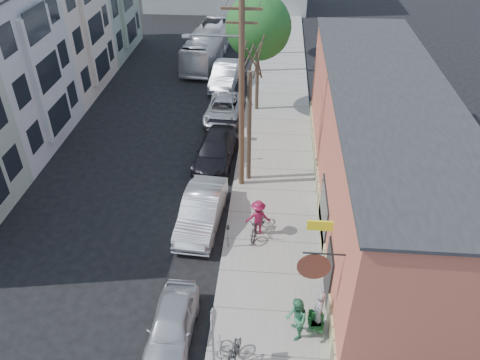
# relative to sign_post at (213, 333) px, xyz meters

# --- Properties ---
(ground) EXTENTS (120.00, 120.00, 0.00)m
(ground) POSITION_rel_sign_post_xyz_m (-2.35, 4.47, -1.83)
(ground) COLOR black
(sidewalk) EXTENTS (4.50, 58.00, 0.15)m
(sidewalk) POSITION_rel_sign_post_xyz_m (1.90, 15.47, -1.76)
(sidewalk) COLOR gray
(sidewalk) RESTS_ON ground
(cafe_building) EXTENTS (6.60, 20.20, 6.61)m
(cafe_building) POSITION_rel_sign_post_xyz_m (6.64, 9.47, 1.47)
(cafe_building) COLOR #B85A44
(cafe_building) RESTS_ON ground
(apartment_row) EXTENTS (6.30, 32.00, 9.00)m
(apartment_row) POSITION_rel_sign_post_xyz_m (-14.20, 18.47, 2.67)
(apartment_row) COLOR #96A48B
(apartment_row) RESTS_ON ground
(sign_post) EXTENTS (0.07, 0.45, 2.80)m
(sign_post) POSITION_rel_sign_post_xyz_m (0.00, 0.00, 0.00)
(sign_post) COLOR slate
(sign_post) RESTS_ON sidewalk
(parking_meter_near) EXTENTS (0.14, 0.14, 1.24)m
(parking_meter_near) POSITION_rel_sign_post_xyz_m (-0.10, 5.94, -0.85)
(parking_meter_near) COLOR slate
(parking_meter_near) RESTS_ON sidewalk
(parking_meter_far) EXTENTS (0.14, 0.14, 1.24)m
(parking_meter_far) POSITION_rel_sign_post_xyz_m (-0.10, 13.26, -0.85)
(parking_meter_far) COLOR slate
(parking_meter_far) RESTS_ON sidewalk
(utility_pole_near) EXTENTS (3.57, 0.28, 10.00)m
(utility_pole_near) POSITION_rel_sign_post_xyz_m (0.04, 10.94, 3.58)
(utility_pole_near) COLOR #503A28
(utility_pole_near) RESTS_ON sidewalk
(utility_pole_far) EXTENTS (1.80, 0.28, 10.00)m
(utility_pole_far) POSITION_rel_sign_post_xyz_m (0.10, 26.82, 3.51)
(utility_pole_far) COLOR #503A28
(utility_pole_far) RESTS_ON sidewalk
(tree_bare) EXTENTS (0.24, 0.24, 6.16)m
(tree_bare) POSITION_rel_sign_post_xyz_m (0.45, 11.48, 1.40)
(tree_bare) COLOR #44392C
(tree_bare) RESTS_ON sidewalk
(tree_leafy_mid) EXTENTS (4.16, 4.16, 7.75)m
(tree_leafy_mid) POSITION_rel_sign_post_xyz_m (0.45, 19.95, 3.97)
(tree_leafy_mid) COLOR #44392C
(tree_leafy_mid) RESTS_ON sidewalk
(patio_chair_a) EXTENTS (0.56, 0.56, 0.88)m
(patio_chair_a) POSITION_rel_sign_post_xyz_m (3.54, 1.73, -1.24)
(patio_chair_a) COLOR #12421C
(patio_chair_a) RESTS_ON sidewalk
(patio_chair_b) EXTENTS (0.60, 0.60, 0.88)m
(patio_chair_b) POSITION_rel_sign_post_xyz_m (3.64, 1.54, -1.24)
(patio_chair_b) COLOR #12421C
(patio_chair_b) RESTS_ON sidewalk
(patron_grey) EXTENTS (0.48, 0.70, 1.84)m
(patron_grey) POSITION_rel_sign_post_xyz_m (3.65, 1.85, -0.76)
(patron_grey) COLOR gray
(patron_grey) RESTS_ON sidewalk
(patron_green) EXTENTS (0.80, 0.98, 1.87)m
(patron_green) POSITION_rel_sign_post_xyz_m (2.84, 1.40, -0.75)
(patron_green) COLOR #317C55
(patron_green) RESTS_ON sidewalk
(cyclist) EXTENTS (1.26, 0.83, 1.82)m
(cyclist) POSITION_rel_sign_post_xyz_m (1.18, 7.00, -0.77)
(cyclist) COLOR maroon
(cyclist) RESTS_ON sidewalk
(cyclist_bike) EXTENTS (1.16, 2.18, 1.09)m
(cyclist_bike) POSITION_rel_sign_post_xyz_m (1.18, 7.00, -1.14)
(cyclist_bike) COLOR black
(cyclist_bike) RESTS_ON sidewalk
(parked_bike_a) EXTENTS (0.92, 1.77, 1.03)m
(parked_bike_a) POSITION_rel_sign_post_xyz_m (0.66, 0.01, -1.17)
(parked_bike_a) COLOR black
(parked_bike_a) RESTS_ON sidewalk
(parked_bike_b) EXTENTS (0.81, 1.64, 0.82)m
(parked_bike_b) POSITION_rel_sign_post_xyz_m (0.23, 0.19, -1.27)
(parked_bike_b) COLOR slate
(parked_bike_b) RESTS_ON sidewalk
(car_0) EXTENTS (1.65, 4.00, 1.36)m
(car_0) POSITION_rel_sign_post_xyz_m (-1.68, 1.10, -1.15)
(car_0) COLOR #ADAFB5
(car_0) RESTS_ON ground
(car_1) EXTENTS (2.06, 5.10, 1.65)m
(car_1) POSITION_rel_sign_post_xyz_m (-1.55, 7.58, -1.01)
(car_1) COLOR #B2B6BB
(car_1) RESTS_ON ground
(car_2) EXTENTS (2.41, 5.27, 1.49)m
(car_2) POSITION_rel_sign_post_xyz_m (-1.55, 13.15, -1.09)
(car_2) COLOR black
(car_2) RESTS_ON ground
(car_3) EXTENTS (2.46, 4.91, 1.34)m
(car_3) POSITION_rel_sign_post_xyz_m (-1.71, 18.63, -1.16)
(car_3) COLOR #A2A4A9
(car_3) RESTS_ON ground
(car_4) EXTENTS (2.17, 5.26, 1.69)m
(car_4) POSITION_rel_sign_post_xyz_m (-2.15, 24.11, -0.99)
(car_4) COLOR #B4B5BC
(car_4) RESTS_ON ground
(bus) EXTENTS (3.23, 9.93, 2.72)m
(bus) POSITION_rel_sign_post_xyz_m (-4.22, 29.10, -0.47)
(bus) COLOR white
(bus) RESTS_ON ground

